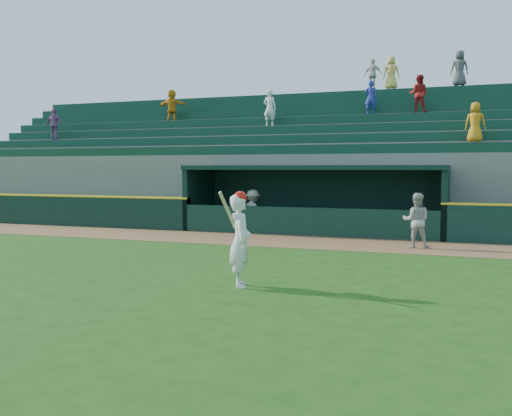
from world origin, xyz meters
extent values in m
plane|color=#1F4711|center=(0.00, 0.00, 0.00)|extent=(120.00, 120.00, 0.00)
cube|color=brown|center=(0.00, 4.90, 0.01)|extent=(40.00, 3.00, 0.01)
cube|color=black|center=(-12.25, 6.55, 0.60)|extent=(15.50, 0.30, 1.20)
cube|color=yellow|center=(-12.25, 6.55, 1.23)|extent=(15.50, 0.32, 0.06)
imported|color=#AAAAA5|center=(3.88, 4.80, 0.81)|extent=(0.84, 0.68, 1.63)
imported|color=#A2A29C|center=(-2.10, 6.98, 0.79)|extent=(1.17, 0.96, 1.57)
cube|color=slate|center=(0.00, 7.70, 0.02)|extent=(9.00, 2.60, 0.04)
cube|color=black|center=(-4.60, 7.70, 1.15)|extent=(0.20, 2.60, 2.30)
cube|color=black|center=(4.60, 7.70, 1.15)|extent=(0.20, 2.60, 2.30)
cube|color=black|center=(0.00, 9.00, 1.15)|extent=(9.40, 0.20, 2.30)
cube|color=black|center=(0.00, 7.70, 2.38)|extent=(9.40, 2.80, 0.16)
cube|color=black|center=(0.00, 6.48, 0.50)|extent=(9.00, 0.16, 1.00)
cube|color=brown|center=(0.00, 8.50, 0.25)|extent=(8.40, 0.45, 0.10)
cube|color=slate|center=(0.00, 9.53, 1.46)|extent=(34.00, 0.85, 2.91)
cube|color=#0F3828|center=(0.00, 9.41, 3.09)|extent=(34.00, 0.60, 0.36)
cube|color=slate|center=(0.00, 10.38, 1.68)|extent=(34.00, 0.85, 3.36)
cube|color=#0F3828|center=(0.00, 10.26, 3.54)|extent=(34.00, 0.60, 0.36)
cube|color=slate|center=(0.00, 11.22, 1.91)|extent=(34.00, 0.85, 3.81)
cube|color=#0F3828|center=(0.00, 11.11, 3.99)|extent=(34.00, 0.60, 0.36)
cube|color=slate|center=(0.00, 12.07, 2.13)|extent=(34.00, 0.85, 4.26)
cube|color=#0F3828|center=(0.00, 11.96, 4.44)|extent=(34.00, 0.60, 0.36)
cube|color=slate|center=(0.00, 12.93, 2.35)|extent=(34.00, 0.85, 4.71)
cube|color=#0F3828|center=(0.00, 12.81, 4.89)|extent=(34.00, 0.60, 0.36)
cube|color=slate|center=(0.00, 13.78, 2.58)|extent=(34.00, 0.85, 5.16)
cube|color=#0F3828|center=(0.00, 13.66, 5.34)|extent=(34.00, 0.60, 0.36)
cube|color=slate|center=(0.00, 14.62, 2.80)|extent=(34.00, 0.85, 5.61)
cube|color=#0F3828|center=(0.00, 14.51, 5.79)|extent=(34.00, 0.60, 0.36)
cube|color=slate|center=(0.00, 15.20, 2.80)|extent=(34.50, 0.30, 5.61)
imported|color=orange|center=(5.50, 9.43, 3.99)|extent=(0.76, 0.54, 1.45)
imported|color=silver|center=(1.05, 14.53, 6.70)|extent=(0.92, 0.55, 1.47)
imported|color=navy|center=(1.37, 11.97, 5.33)|extent=(0.55, 0.39, 1.43)
imported|color=gold|center=(1.90, 14.53, 6.73)|extent=(0.79, 0.56, 1.52)
imported|color=#86518C|center=(-13.66, 10.28, 4.50)|extent=(0.92, 0.40, 1.55)
imported|color=orange|center=(-8.12, 11.97, 5.37)|extent=(1.41, 0.48, 1.51)
imported|color=white|center=(-2.86, 11.12, 4.97)|extent=(0.62, 0.45, 1.60)
imported|color=#A11918|center=(3.33, 11.97, 5.40)|extent=(0.82, 0.67, 1.57)
imported|color=#4B4B4B|center=(4.86, 14.53, 6.76)|extent=(0.87, 0.67, 1.59)
imported|color=white|center=(1.05, -2.15, 0.92)|extent=(0.68, 0.79, 1.84)
sphere|color=red|center=(1.05, -2.15, 1.77)|extent=(0.27, 0.27, 0.27)
cylinder|color=#D5B288|center=(0.87, -2.37, 1.54)|extent=(0.22, 0.51, 0.76)
camera|label=1|loc=(5.21, -12.58, 2.36)|focal=40.00mm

